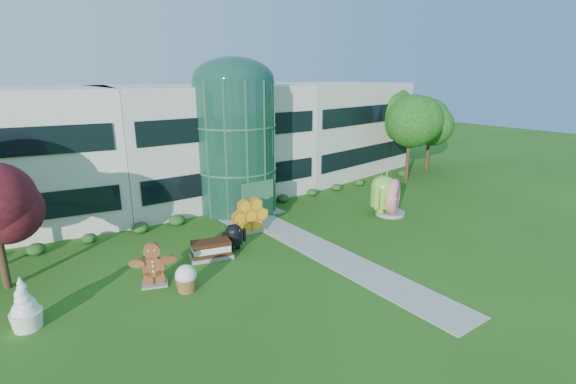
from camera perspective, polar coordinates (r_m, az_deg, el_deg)
ground at (r=24.06m, az=7.48°, el=-9.34°), size 140.00×140.00×0.00m
building at (r=37.33m, az=-11.67°, el=6.95°), size 46.00×15.00×9.30m
atrium at (r=31.99m, az=-7.17°, el=6.18°), size 6.00×6.00×9.80m
walkway at (r=25.40m, az=4.37°, el=-7.80°), size 2.40×20.00×0.04m
trees_backdrop at (r=32.98m, az=-7.97°, el=5.20°), size 52.00×8.00×8.40m
android_green at (r=31.80m, az=12.92°, el=0.02°), size 3.61×2.99×3.50m
android_black at (r=25.23m, az=-7.43°, el=-5.82°), size 1.77×1.31×1.86m
donut at (r=31.90m, az=13.95°, el=-0.65°), size 2.97×2.53×2.80m
gingerbread at (r=21.90m, az=-17.98°, el=-9.34°), size 2.66×1.75×2.29m
ice_cream_sandwich at (r=24.41m, az=-10.46°, el=-7.75°), size 2.59×1.75×1.05m
honeycomb at (r=27.75m, az=-5.19°, el=-3.43°), size 2.76×1.12×2.13m
froyo at (r=20.65m, az=-32.40°, el=-12.74°), size 1.67×1.67×2.30m
cupcake at (r=21.16m, az=-13.76°, el=-11.34°), size 1.49×1.49×1.35m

